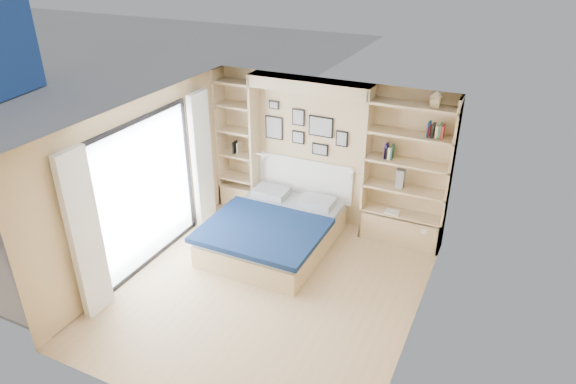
% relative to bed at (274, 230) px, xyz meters
% --- Properties ---
extents(ground, '(4.50, 4.50, 0.00)m').
position_rel_bed_xyz_m(ground, '(0.45, -1.08, -0.28)').
color(ground, tan).
rests_on(ground, ground).
extents(room_shell, '(4.50, 4.50, 4.50)m').
position_rel_bed_xyz_m(room_shell, '(0.06, 0.44, 0.80)').
color(room_shell, tan).
rests_on(room_shell, ground).
extents(bed, '(1.80, 2.27, 1.07)m').
position_rel_bed_xyz_m(bed, '(0.00, 0.00, 0.00)').
color(bed, '#D7B886').
rests_on(bed, ground).
extents(photo_gallery, '(1.48, 0.02, 0.82)m').
position_rel_bed_xyz_m(photo_gallery, '(-0.00, 1.14, 1.32)').
color(photo_gallery, black).
rests_on(photo_gallery, ground).
extents(reading_lamps, '(1.92, 0.12, 0.15)m').
position_rel_bed_xyz_m(reading_lamps, '(0.15, 0.92, 0.82)').
color(reading_lamps, silver).
rests_on(reading_lamps, ground).
extents(shelf_decor, '(3.52, 0.23, 2.03)m').
position_rel_bed_xyz_m(shelf_decor, '(1.61, 0.99, 1.43)').
color(shelf_decor, navy).
rests_on(shelf_decor, ground).
extents(deck, '(3.20, 4.00, 0.05)m').
position_rel_bed_xyz_m(deck, '(-3.15, -1.08, -0.28)').
color(deck, '#756556').
rests_on(deck, ground).
extents(deck_chair, '(0.73, 0.91, 0.80)m').
position_rel_bed_xyz_m(deck_chair, '(-3.26, -1.30, 0.10)').
color(deck_chair, tan).
rests_on(deck_chair, ground).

